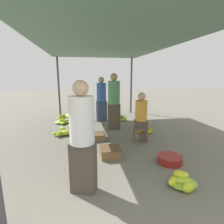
{
  "coord_description": "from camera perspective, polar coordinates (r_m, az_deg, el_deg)",
  "views": [
    {
      "loc": [
        -0.7,
        -1.54,
        1.68
      ],
      "look_at": [
        0.0,
        2.33,
        0.86
      ],
      "focal_mm": 28.0,
      "sensor_mm": 36.0,
      "label": 1
    }
  ],
  "objects": [
    {
      "name": "canopy_post_back_right",
      "position": [
        8.13,
        6.28,
        8.5
      ],
      "size": [
        0.08,
        0.08,
        2.47
      ],
      "primitive_type": "cylinder",
      "color": "#4C4C51",
      "rests_on": "ground"
    },
    {
      "name": "crate_near",
      "position": [
        3.79,
        -0.63,
        -12.94
      ],
      "size": [
        0.42,
        0.42,
        0.2
      ],
      "color": "brown",
      "rests_on": "ground"
    },
    {
      "name": "vendor_foreground",
      "position": [
        2.5,
        -9.68,
        -7.97
      ],
      "size": [
        0.45,
        0.45,
        1.63
      ],
      "color": "#4C4238",
      "rests_on": "ground"
    },
    {
      "name": "canopy_post_back_left",
      "position": [
        7.85,
        -17.01,
        7.96
      ],
      "size": [
        0.08,
        0.08,
        2.47
      ],
      "primitive_type": "cylinder",
      "color": "#4C4C51",
      "rests_on": "ground"
    },
    {
      "name": "banana_pile_right_0",
      "position": [
        6.69,
        3.26,
        -2.17
      ],
      "size": [
        0.44,
        0.35,
        0.22
      ],
      "color": "#93BF32",
      "rests_on": "ground"
    },
    {
      "name": "stool",
      "position": [
        4.59,
        9.31,
        -5.84
      ],
      "size": [
        0.34,
        0.34,
        0.38
      ],
      "color": "brown",
      "rests_on": "ground"
    },
    {
      "name": "shopper_walking_far",
      "position": [
        5.5,
        0.64,
        3.7
      ],
      "size": [
        0.41,
        0.41,
        1.76
      ],
      "color": "#4C4238",
      "rests_on": "ground"
    },
    {
      "name": "canopy_tarp",
      "position": [
        4.93,
        -2.09,
        21.17
      ],
      "size": [
        3.61,
        6.35,
        0.04
      ],
      "primitive_type": "cube",
      "color": "#567A60",
      "rests_on": "canopy_post_front_left"
    },
    {
      "name": "crate_mid",
      "position": [
        4.76,
        -4.89,
        -7.91
      ],
      "size": [
        0.42,
        0.42,
        0.17
      ],
      "color": "brown",
      "rests_on": "ground"
    },
    {
      "name": "shopper_walking_mid",
      "position": [
        6.53,
        -3.43,
        4.42
      ],
      "size": [
        0.43,
        0.43,
        1.65
      ],
      "color": "#384766",
      "rests_on": "ground"
    },
    {
      "name": "banana_pile_left_1",
      "position": [
        5.9,
        -11.76,
        -4.29
      ],
      "size": [
        0.62,
        0.4,
        0.2
      ],
      "color": "yellow",
      "rests_on": "ground"
    },
    {
      "name": "banana_pile_right_1",
      "position": [
        5.39,
        10.47,
        -6.02
      ],
      "size": [
        0.52,
        0.51,
        0.15
      ],
      "color": "#8EBD33",
      "rests_on": "ground"
    },
    {
      "name": "banana_pile_right_2",
      "position": [
        6.12,
        9.42,
        -3.71
      ],
      "size": [
        0.52,
        0.47,
        0.18
      ],
      "color": "#7DB636",
      "rests_on": "ground"
    },
    {
      "name": "banana_pile_right_3",
      "position": [
        3.09,
        21.98,
        -20.44
      ],
      "size": [
        0.51,
        0.45,
        0.24
      ],
      "color": "yellow",
      "rests_on": "ground"
    },
    {
      "name": "vendor_seated",
      "position": [
        4.51,
        9.65,
        -1.53
      ],
      "size": [
        0.42,
        0.42,
        1.28
      ],
      "color": "#4C4238",
      "rests_on": "ground"
    },
    {
      "name": "banana_pile_left_2",
      "position": [
        6.57,
        -15.7,
        -2.71
      ],
      "size": [
        0.59,
        0.65,
        0.31
      ],
      "color": "#8FBE32",
      "rests_on": "ground"
    },
    {
      "name": "basin_black",
      "position": [
        3.74,
        18.35,
        -14.43
      ],
      "size": [
        0.48,
        0.48,
        0.14
      ],
      "color": "maroon",
      "rests_on": "ground"
    },
    {
      "name": "banana_pile_left_0",
      "position": [
        5.25,
        -15.99,
        -6.53
      ],
      "size": [
        0.51,
        0.49,
        0.23
      ],
      "color": "yellow",
      "rests_on": "ground"
    },
    {
      "name": "banana_pile_left_3",
      "position": [
        7.45,
        -13.42,
        -1.0
      ],
      "size": [
        0.58,
        0.47,
        0.27
      ],
      "color": "yellow",
      "rests_on": "ground"
    }
  ]
}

